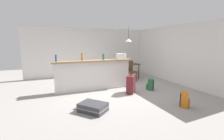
% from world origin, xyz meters
% --- Properties ---
extents(ground_plane, '(13.00, 13.00, 0.05)m').
position_xyz_m(ground_plane, '(0.00, 0.00, -0.03)').
color(ground_plane, gray).
extents(wall_back, '(6.60, 0.10, 2.50)m').
position_xyz_m(wall_back, '(0.00, 3.05, 1.25)').
color(wall_back, silver).
rests_on(wall_back, ground_plane).
extents(wall_right, '(0.10, 6.00, 2.50)m').
position_xyz_m(wall_right, '(3.05, 0.30, 1.25)').
color(wall_right, silver).
rests_on(wall_right, ground_plane).
extents(partition_half_wall, '(2.80, 0.20, 1.06)m').
position_xyz_m(partition_half_wall, '(-0.58, 0.34, 0.53)').
color(partition_half_wall, silver).
rests_on(partition_half_wall, ground_plane).
extents(bar_countertop, '(2.96, 0.40, 0.05)m').
position_xyz_m(bar_countertop, '(-0.58, 0.34, 1.09)').
color(bar_countertop, '#93704C').
rests_on(bar_countertop, partition_half_wall).
extents(bottle_blue, '(0.06, 0.06, 0.23)m').
position_xyz_m(bottle_blue, '(-1.87, 0.40, 1.23)').
color(bottle_blue, '#284C89').
rests_on(bottle_blue, bar_countertop).
extents(bottle_amber, '(0.07, 0.07, 0.28)m').
position_xyz_m(bottle_amber, '(-0.98, 0.40, 1.25)').
color(bottle_amber, '#9E661E').
rests_on(bottle_amber, bar_countertop).
extents(bottle_green, '(0.08, 0.08, 0.23)m').
position_xyz_m(bottle_green, '(-0.19, 0.33, 1.23)').
color(bottle_green, '#2D6B38').
rests_on(bottle_green, bar_countertop).
extents(bottle_clear, '(0.07, 0.07, 0.23)m').
position_xyz_m(bottle_clear, '(0.72, 0.34, 1.23)').
color(bottle_clear, silver).
rests_on(bottle_clear, bar_countertop).
extents(grocery_bag, '(0.26, 0.18, 0.22)m').
position_xyz_m(grocery_bag, '(0.49, 0.33, 1.22)').
color(grocery_bag, silver).
rests_on(grocery_bag, bar_countertop).
extents(dining_table, '(1.10, 0.80, 0.74)m').
position_xyz_m(dining_table, '(1.43, 1.60, 0.65)').
color(dining_table, '#4C331E').
rests_on(dining_table, ground_plane).
extents(dining_chair_near_partition, '(0.46, 0.46, 0.93)m').
position_xyz_m(dining_chair_near_partition, '(1.38, 1.10, 0.52)').
color(dining_chair_near_partition, '#4C331E').
rests_on(dining_chair_near_partition, ground_plane).
extents(pendant_lamp, '(0.34, 0.34, 0.74)m').
position_xyz_m(pendant_lamp, '(1.49, 1.56, 1.88)').
color(pendant_lamp, black).
extents(suitcase_flat_charcoal, '(0.83, 0.84, 0.22)m').
position_xyz_m(suitcase_flat_charcoal, '(-1.11, -1.53, 0.11)').
color(suitcase_flat_charcoal, '#38383D').
rests_on(suitcase_flat_charcoal, ground_plane).
extents(backpack_orange, '(0.34, 0.34, 0.42)m').
position_xyz_m(backpack_orange, '(1.32, -2.17, 0.20)').
color(backpack_orange, orange).
rests_on(backpack_orange, ground_plane).
extents(backpack_green, '(0.34, 0.34, 0.42)m').
position_xyz_m(backpack_green, '(1.39, -0.47, 0.20)').
color(backpack_green, '#286B3D').
rests_on(backpack_green, ground_plane).
extents(suitcase_upright_maroon, '(0.47, 0.49, 0.67)m').
position_xyz_m(suitcase_upright_maroon, '(0.52, -0.55, 0.33)').
color(suitcase_upright_maroon, maroon).
rests_on(suitcase_upright_maroon, ground_plane).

